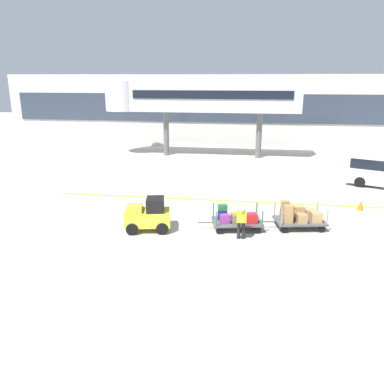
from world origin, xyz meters
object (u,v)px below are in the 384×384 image
(baggage_cart_lead, at_px, (236,219))
(baggage_handler, at_px, (241,221))
(baggage_cart_middle, at_px, (299,216))
(safety_cone_near, at_px, (361,205))
(baggage_tug, at_px, (148,215))

(baggage_cart_lead, bearing_deg, baggage_handler, -77.09)
(baggage_handler, bearing_deg, baggage_cart_middle, 33.87)
(baggage_cart_lead, bearing_deg, safety_cone_near, 29.61)
(baggage_handler, height_order, safety_cone_near, baggage_handler)
(baggage_cart_lead, xyz_separation_m, baggage_cart_middle, (2.93, 0.60, 0.08))
(baggage_cart_middle, height_order, safety_cone_near, baggage_cart_middle)
(baggage_cart_lead, height_order, baggage_cart_middle, baggage_cart_middle)
(baggage_cart_middle, distance_m, safety_cone_near, 4.81)
(baggage_cart_lead, relative_size, safety_cone_near, 5.61)
(baggage_tug, relative_size, baggage_handler, 1.45)
(baggage_cart_middle, bearing_deg, baggage_cart_lead, -168.35)
(baggage_tug, distance_m, baggage_cart_lead, 4.12)
(baggage_tug, xyz_separation_m, baggage_cart_middle, (6.97, 1.37, -0.16))
(baggage_cart_middle, bearing_deg, baggage_tug, -168.86)
(safety_cone_near, bearing_deg, baggage_handler, -142.04)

